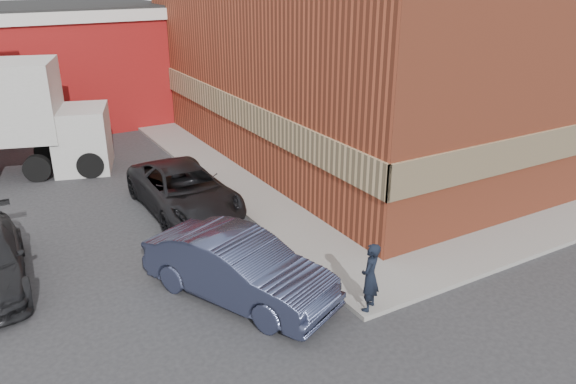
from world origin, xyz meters
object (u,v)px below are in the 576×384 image
brick_building (384,33)px  suv_a (184,190)px  sedan (239,268)px  man (370,277)px

brick_building → suv_a: 11.40m
brick_building → suv_a: size_ratio=3.49×
sedan → suv_a: bearing=57.9°
man → sedan: man is taller
sedan → suv_a: 5.45m
brick_building → man: (-8.70, -10.55, -3.75)m
brick_building → sedan: (-10.92, -8.50, -3.89)m
sedan → man: bearing=-67.6°
brick_building → man: brick_building is taller
sedan → suv_a: size_ratio=0.92×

